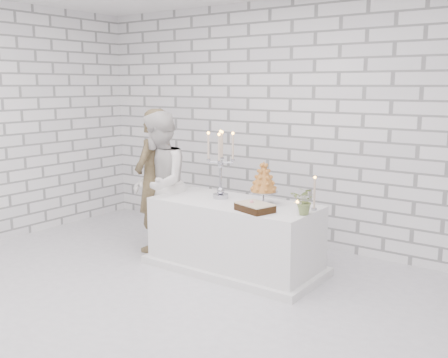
% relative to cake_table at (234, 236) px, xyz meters
% --- Properties ---
extents(ground, '(6.00, 5.00, 0.01)m').
position_rel_cake_table_xyz_m(ground, '(-0.03, -1.26, -0.38)').
color(ground, silver).
rests_on(ground, ground).
extents(wall_back, '(6.00, 0.01, 3.00)m').
position_rel_cake_table_xyz_m(wall_back, '(-0.03, 1.24, 1.12)').
color(wall_back, white).
rests_on(wall_back, ground).
extents(cake_table, '(1.80, 0.80, 0.75)m').
position_rel_cake_table_xyz_m(cake_table, '(0.00, 0.00, 0.00)').
color(cake_table, white).
rests_on(cake_table, ground).
extents(groom, '(0.56, 0.71, 1.70)m').
position_rel_cake_table_xyz_m(groom, '(-1.18, 0.01, 0.48)').
color(groom, '#4E3F26').
rests_on(groom, ground).
extents(bride, '(1.00, 1.04, 1.68)m').
position_rel_cake_table_xyz_m(bride, '(-1.01, -0.08, 0.47)').
color(bride, white).
rests_on(bride, ground).
extents(candelabra, '(0.38, 0.38, 0.75)m').
position_rel_cake_table_xyz_m(candelabra, '(-0.22, 0.05, 0.75)').
color(candelabra, '#A4A5AF').
rests_on(candelabra, cake_table).
extents(croquembouche, '(0.37, 0.37, 0.46)m').
position_rel_cake_table_xyz_m(croquembouche, '(0.32, 0.07, 0.61)').
color(croquembouche, '#96571D').
rests_on(croquembouche, cake_table).
extents(chocolate_cake, '(0.41, 0.34, 0.08)m').
position_rel_cake_table_xyz_m(chocolate_cake, '(0.40, -0.23, 0.42)').
color(chocolate_cake, black).
rests_on(chocolate_cake, cake_table).
extents(pillar_candle, '(0.09, 0.09, 0.12)m').
position_rel_cake_table_xyz_m(pillar_candle, '(0.80, -0.10, 0.44)').
color(pillar_candle, white).
rests_on(pillar_candle, cake_table).
extents(extra_taper, '(0.06, 0.06, 0.32)m').
position_rel_cake_table_xyz_m(extra_taper, '(0.85, 0.16, 0.54)').
color(extra_taper, beige).
rests_on(extra_taper, cake_table).
extents(flowers, '(0.26, 0.23, 0.27)m').
position_rel_cake_table_xyz_m(flowers, '(0.85, -0.06, 0.51)').
color(flowers, '#405F29').
rests_on(flowers, cake_table).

